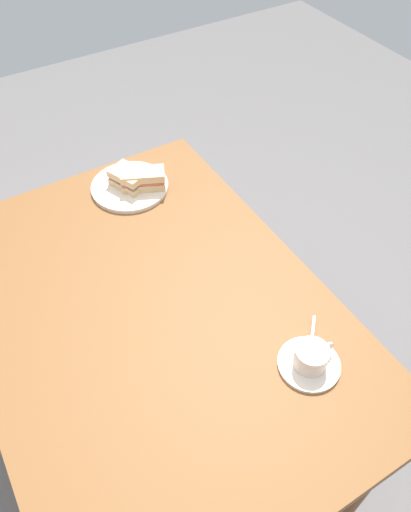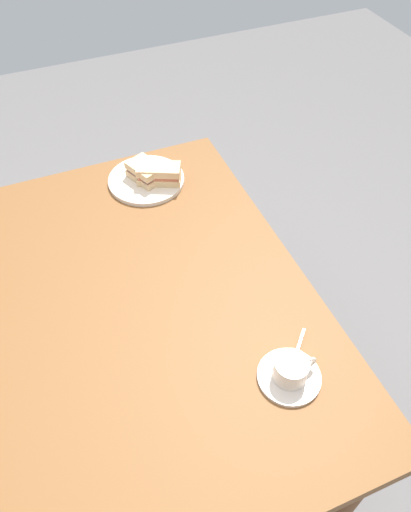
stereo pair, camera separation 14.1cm
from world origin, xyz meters
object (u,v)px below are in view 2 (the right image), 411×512
Objects in this scene: sandwich_plate at (146,180)px; spoon at (298,349)px; coffee_saucer at (289,377)px; dining_table at (147,320)px; sandwich_back at (159,174)px; coffee_cup at (291,369)px; sandwich_front at (145,172)px.

spoon is at bearing -169.39° from sandwich_plate.
dining_table is at bearing 36.04° from coffee_saucer.
dining_table is 8.10× the size of sandwich_back.
sandwich_plate is at bearing 6.46° from coffee_cup.
coffee_saucer is at bearing 89.44° from coffee_cup.
sandwich_plate is 0.04m from sandwich_front.
sandwich_front is at bearing 10.63° from spoon.
coffee_cup is (-0.35, -0.26, 0.13)m from dining_table.
sandwich_front is 0.05m from sandwich_back.
sandwich_front is 0.84m from coffee_saucer.
sandwich_front reaches higher than spoon.
sandwich_back is at bearing -129.99° from sandwich_front.
sandwich_back reaches higher than coffee_cup.
sandwich_back is 2.00× the size of spoon.
sandwich_front reaches higher than sandwich_plate.
coffee_cup is (-0.80, -0.06, -0.00)m from sandwich_back.
coffee_saucer reaches higher than dining_table.
sandwich_front is 0.90× the size of coffee_saucer.
sandwich_back reaches higher than sandwich_front.
sandwich_front reaches higher than dining_table.
sandwich_plate is at bearing 49.91° from sandwich_back.
dining_table is 0.44m from coffee_saucer.
coffee_saucer is at bearing -173.66° from sandwich_plate.
dining_table is 0.44m from spoon.
coffee_cup reaches higher than coffee_saucer.
sandwich_back is at bearing 8.26° from spoon.
coffee_saucer is 1.94× the size of spoon.
sandwich_back is at bearing -23.89° from dining_table.
sandwich_front is at bearing 68.57° from sandwich_plate.
coffee_saucer is (-0.83, -0.09, -0.04)m from sandwich_front.
sandwich_plate is 0.84m from coffee_saucer.
dining_table is 11.73× the size of coffee_cup.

